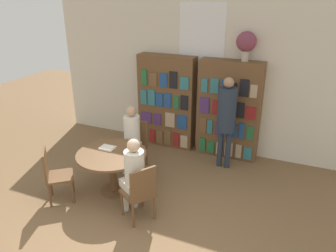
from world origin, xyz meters
name	(u,v)px	position (x,y,z in m)	size (l,w,h in m)	color
wall_back	(201,77)	(0.00, 3.51, 1.51)	(6.40, 0.07, 3.00)	beige
bookshelf_left	(167,102)	(-0.65, 3.32, 0.95)	(1.19, 0.34, 1.91)	brown
bookshelf_right	(229,110)	(0.65, 3.32, 0.95)	(1.19, 0.34, 1.91)	brown
flower_vase	(246,43)	(0.87, 3.32, 2.24)	(0.36, 0.36, 0.52)	#B7AD9E
reading_table	(112,160)	(-0.74, 1.30, 0.58)	(1.12, 1.12, 0.70)	brown
chair_near_camera	(54,173)	(-1.43, 0.73, 0.49)	(0.56, 0.56, 0.88)	brown
chair_left_side	(136,142)	(-0.79, 2.20, 0.49)	(0.42, 0.42, 0.88)	brown
chair_far_side	(140,191)	(0.02, 0.82, 0.49)	(0.55, 0.55, 0.88)	brown
seated_reader_left	(131,135)	(-0.78, 2.02, 0.71)	(0.31, 0.39, 1.24)	silver
seated_reader_right	(133,172)	(-0.13, 0.91, 0.71)	(0.42, 0.41, 1.24)	beige
librarian_standing	(227,114)	(0.72, 2.82, 1.07)	(0.33, 0.60, 1.73)	#232D3D
open_book_on_table	(107,148)	(-0.88, 1.40, 0.72)	(0.24, 0.18, 0.03)	silver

